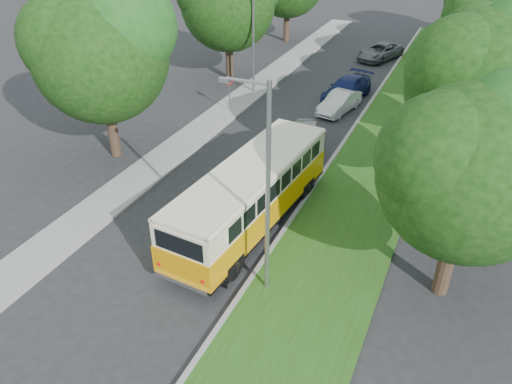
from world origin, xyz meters
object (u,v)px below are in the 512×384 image
at_px(lamppost_far, 252,34).
at_px(car_white, 339,102).
at_px(car_blue, 347,89).
at_px(vintage_bus, 251,196).
at_px(car_silver, 307,136).
at_px(lamppost_near, 265,187).
at_px(car_grey, 380,51).

height_order(lamppost_far, car_white, lamppost_far).
height_order(car_white, car_blue, car_blue).
height_order(vintage_bus, car_silver, vintage_bus).
relative_size(lamppost_far, vintage_bus, 0.74).
bearing_deg(vintage_bus, lamppost_near, -53.40).
bearing_deg(car_blue, car_grey, 99.67).
relative_size(lamppost_near, vintage_bus, 0.79).
xyz_separation_m(car_white, car_grey, (-0.08, 12.69, 0.02)).
bearing_deg(car_white, car_blue, 105.72).
bearing_deg(lamppost_far, car_grey, 60.48).
relative_size(lamppost_near, car_silver, 2.07).
bearing_deg(car_grey, vintage_bus, -69.46).
bearing_deg(car_silver, car_white, 66.82).
distance_m(lamppost_far, car_silver, 9.98).
relative_size(lamppost_near, car_white, 2.03).
relative_size(vintage_bus, car_silver, 2.62).
distance_m(lamppost_far, car_grey, 13.88).
relative_size(vintage_bus, car_white, 2.57).
xyz_separation_m(lamppost_far, car_grey, (6.63, 11.70, -3.44)).
xyz_separation_m(vintage_bus, car_white, (-0.09, 14.08, -0.86)).
bearing_deg(car_silver, car_blue, 68.71).
bearing_deg(car_silver, vintage_bus, -108.64).
height_order(lamppost_far, vintage_bus, lamppost_far).
distance_m(lamppost_near, lamppost_far, 20.53).
bearing_deg(car_grey, lamppost_far, -99.35).
xyz_separation_m(lamppost_far, car_blue, (6.53, 1.48, -3.38)).
relative_size(car_silver, car_blue, 0.77).
distance_m(vintage_bus, car_grey, 26.78).
bearing_deg(vintage_bus, car_silver, 97.31).
bearing_deg(car_silver, car_grey, 68.64).
xyz_separation_m(lamppost_far, car_silver, (6.47, -6.77, -3.46)).
distance_m(vintage_bus, car_silver, 8.35).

